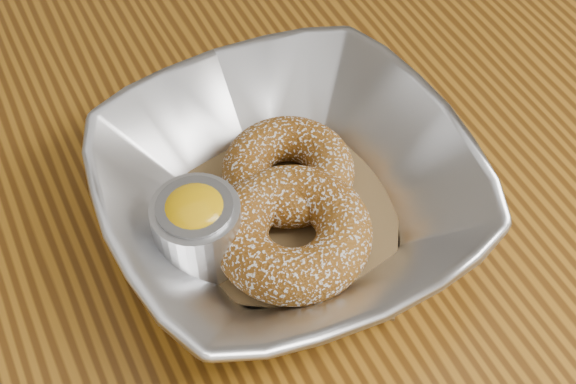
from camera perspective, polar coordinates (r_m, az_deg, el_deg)
name	(u,v)px	position (r m, az deg, el deg)	size (l,w,h in m)	color
table	(298,372)	(0.59, 0.69, -12.67)	(1.20, 0.80, 0.75)	brown
serving_bowl	(288,193)	(0.51, 0.00, -0.08)	(0.24, 0.24, 0.06)	silver
parchment	(288,212)	(0.53, 0.00, -1.41)	(0.14, 0.14, 0.00)	brown
donut_back	(288,171)	(0.53, 0.01, 1.53)	(0.09, 0.09, 0.03)	brown
donut_front	(292,233)	(0.49, 0.31, -2.92)	(0.10, 0.10, 0.03)	brown
ramekin	(197,227)	(0.49, -6.46, -2.52)	(0.05, 0.05, 0.06)	silver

